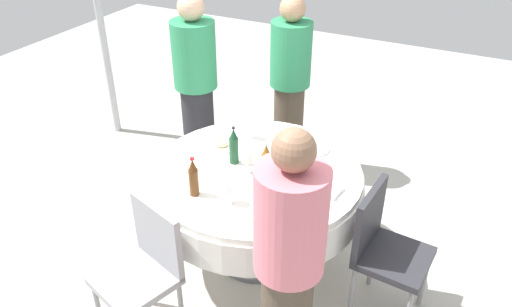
{
  "coord_description": "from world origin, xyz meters",
  "views": [
    {
      "loc": [
        1.23,
        -2.43,
        2.53
      ],
      "look_at": [
        0.0,
        0.0,
        0.86
      ],
      "focal_mm": 35.51,
      "sensor_mm": 36.0,
      "label": 1
    }
  ],
  "objects_px": {
    "wine_glass_inner": "(247,158)",
    "plate_north": "(222,146)",
    "bottle_amber_west": "(266,163)",
    "wine_glass_east": "(271,128)",
    "bottle_brown_rear": "(193,178)",
    "person_rear": "(288,266)",
    "person_mid": "(196,92)",
    "plate_outer": "(289,205)",
    "chair_near": "(383,244)",
    "chair_front": "(145,264)",
    "plate_far": "(314,149)",
    "person_west": "(290,84)",
    "bottle_dark_green_east": "(299,163)",
    "wine_glass_front": "(249,125)",
    "bottle_dark_green_mid": "(234,146)",
    "dining_table": "(256,188)",
    "wine_glass_near": "(282,165)",
    "wine_glass_far": "(228,188)"
  },
  "relations": [
    {
      "from": "bottle_brown_rear",
      "to": "person_rear",
      "type": "relative_size",
      "value": 0.16
    },
    {
      "from": "dining_table",
      "to": "wine_glass_near",
      "type": "bearing_deg",
      "value": -11.06
    },
    {
      "from": "wine_glass_east",
      "to": "plate_outer",
      "type": "xyz_separation_m",
      "value": [
        0.42,
        -0.62,
        -0.1
      ]
    },
    {
      "from": "person_west",
      "to": "plate_outer",
      "type": "bearing_deg",
      "value": -80.04
    },
    {
      "from": "wine_glass_east",
      "to": "bottle_brown_rear",
      "type": "bearing_deg",
      "value": -100.12
    },
    {
      "from": "wine_glass_inner",
      "to": "plate_outer",
      "type": "relative_size",
      "value": 0.64
    },
    {
      "from": "bottle_dark_green_east",
      "to": "wine_glass_east",
      "type": "height_order",
      "value": "bottle_dark_green_east"
    },
    {
      "from": "dining_table",
      "to": "person_rear",
      "type": "relative_size",
      "value": 0.9
    },
    {
      "from": "dining_table",
      "to": "person_west",
      "type": "xyz_separation_m",
      "value": [
        -0.29,
        1.21,
        0.21
      ]
    },
    {
      "from": "wine_glass_east",
      "to": "bottle_amber_west",
      "type": "bearing_deg",
      "value": -68.04
    },
    {
      "from": "bottle_amber_west",
      "to": "wine_glass_east",
      "type": "xyz_separation_m",
      "value": [
        -0.18,
        0.44,
        -0.01
      ]
    },
    {
      "from": "wine_glass_front",
      "to": "person_rear",
      "type": "relative_size",
      "value": 0.09
    },
    {
      "from": "wine_glass_inner",
      "to": "plate_north",
      "type": "relative_size",
      "value": 0.72
    },
    {
      "from": "bottle_brown_rear",
      "to": "plate_outer",
      "type": "relative_size",
      "value": 1.11
    },
    {
      "from": "bottle_dark_green_mid",
      "to": "chair_near",
      "type": "height_order",
      "value": "bottle_dark_green_mid"
    },
    {
      "from": "plate_outer",
      "to": "person_west",
      "type": "height_order",
      "value": "person_west"
    },
    {
      "from": "dining_table",
      "to": "bottle_brown_rear",
      "type": "xyz_separation_m",
      "value": [
        -0.21,
        -0.4,
        0.27
      ]
    },
    {
      "from": "wine_glass_near",
      "to": "person_west",
      "type": "distance_m",
      "value": 1.34
    },
    {
      "from": "wine_glass_inner",
      "to": "plate_far",
      "type": "distance_m",
      "value": 0.54
    },
    {
      "from": "bottle_amber_west",
      "to": "person_rear",
      "type": "height_order",
      "value": "person_rear"
    },
    {
      "from": "bottle_brown_rear",
      "to": "bottle_dark_green_east",
      "type": "distance_m",
      "value": 0.65
    },
    {
      "from": "wine_glass_front",
      "to": "chair_front",
      "type": "bearing_deg",
      "value": -91.81
    },
    {
      "from": "plate_far",
      "to": "bottle_amber_west",
      "type": "bearing_deg",
      "value": -105.69
    },
    {
      "from": "bottle_dark_green_east",
      "to": "plate_far",
      "type": "distance_m",
      "value": 0.41
    },
    {
      "from": "bottle_amber_west",
      "to": "wine_glass_east",
      "type": "relative_size",
      "value": 1.79
    },
    {
      "from": "bottle_dark_green_east",
      "to": "wine_glass_front",
      "type": "bearing_deg",
      "value": 147.17
    },
    {
      "from": "wine_glass_east",
      "to": "wine_glass_front",
      "type": "bearing_deg",
      "value": -174.46
    },
    {
      "from": "wine_glass_east",
      "to": "chair_front",
      "type": "distance_m",
      "value": 1.27
    },
    {
      "from": "plate_outer",
      "to": "wine_glass_east",
      "type": "bearing_deg",
      "value": 123.82
    },
    {
      "from": "bottle_brown_rear",
      "to": "person_mid",
      "type": "height_order",
      "value": "person_mid"
    },
    {
      "from": "plate_far",
      "to": "chair_near",
      "type": "relative_size",
      "value": 0.24
    },
    {
      "from": "bottle_dark_green_east",
      "to": "wine_glass_inner",
      "type": "bearing_deg",
      "value": -168.98
    },
    {
      "from": "bottle_dark_green_mid",
      "to": "bottle_brown_rear",
      "type": "height_order",
      "value": "bottle_dark_green_mid"
    },
    {
      "from": "wine_glass_inner",
      "to": "chair_near",
      "type": "xyz_separation_m",
      "value": [
        0.91,
        -0.03,
        -0.33
      ]
    },
    {
      "from": "person_west",
      "to": "chair_front",
      "type": "distance_m",
      "value": 2.07
    },
    {
      "from": "bottle_dark_green_mid",
      "to": "plate_outer",
      "type": "relative_size",
      "value": 1.14
    },
    {
      "from": "bottle_dark_green_mid",
      "to": "wine_glass_east",
      "type": "bearing_deg",
      "value": 74.3
    },
    {
      "from": "plate_far",
      "to": "person_west",
      "type": "height_order",
      "value": "person_west"
    },
    {
      "from": "dining_table",
      "to": "plate_north",
      "type": "bearing_deg",
      "value": 157.45
    },
    {
      "from": "person_west",
      "to": "wine_glass_inner",
      "type": "bearing_deg",
      "value": -92.09
    },
    {
      "from": "wine_glass_east",
      "to": "person_mid",
      "type": "xyz_separation_m",
      "value": [
        -0.79,
        0.28,
        0.0
      ]
    },
    {
      "from": "plate_outer",
      "to": "wine_glass_inner",
      "type": "bearing_deg",
      "value": 151.32
    },
    {
      "from": "bottle_amber_west",
      "to": "wine_glass_far",
      "type": "xyz_separation_m",
      "value": [
        -0.09,
        -0.31,
        -0.02
      ]
    },
    {
      "from": "chair_near",
      "to": "wine_glass_east",
      "type": "bearing_deg",
      "value": -110.06
    },
    {
      "from": "wine_glass_east",
      "to": "plate_outer",
      "type": "distance_m",
      "value": 0.76
    },
    {
      "from": "wine_glass_front",
      "to": "wine_glass_near",
      "type": "relative_size",
      "value": 0.89
    },
    {
      "from": "bottle_brown_rear",
      "to": "person_mid",
      "type": "distance_m",
      "value": 1.23
    },
    {
      "from": "plate_far",
      "to": "chair_near",
      "type": "bearing_deg",
      "value": -37.17
    },
    {
      "from": "person_rear",
      "to": "chair_near",
      "type": "relative_size",
      "value": 1.79
    },
    {
      "from": "wine_glass_far",
      "to": "plate_outer",
      "type": "height_order",
      "value": "wine_glass_far"
    }
  ]
}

